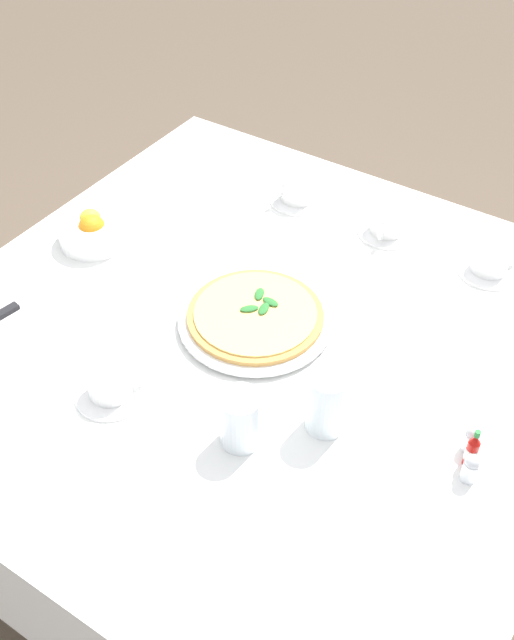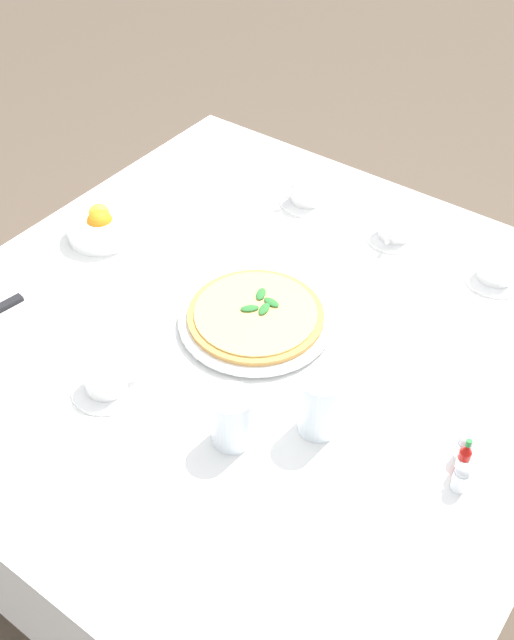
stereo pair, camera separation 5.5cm
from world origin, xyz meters
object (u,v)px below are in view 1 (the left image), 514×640
object	(u,v)px
coffee_cup_center_back	(387,223)
salt_shaker	(470,469)
water_glass_far_right	(240,422)
coffee_cup_near_left	(491,262)
pizza	(255,314)
hot_sauce_bottle	(472,451)
coffee_cup_left_edge	(297,190)
water_glass_right_edge	(327,404)
pepper_shaker	(472,440)
coffee_cup_near_right	(110,384)
pizza_plate	(255,320)
citrus_bowl	(93,231)

from	to	relation	value
coffee_cup_center_back	salt_shaker	world-z (taller)	coffee_cup_center_back
water_glass_far_right	coffee_cup_near_left	bearing A→B (deg)	163.96
pizza	hot_sauce_bottle	distance (m)	0.48
coffee_cup_left_edge	pizza	bearing A→B (deg)	20.25
water_glass_right_edge	salt_shaker	size ratio (longest dim) A/B	2.14
pizza	pepper_shaker	bearing A→B (deg)	82.81
coffee_cup_center_back	salt_shaker	distance (m)	0.65
coffee_cup_near_right	salt_shaker	size ratio (longest dim) A/B	2.31
pizza	water_glass_right_edge	xyz separation A→B (m)	(0.14, 0.24, 0.03)
salt_shaker	pepper_shaker	size ratio (longest dim) A/B	1.00
pizza_plate	water_glass_right_edge	bearing A→B (deg)	58.62
pizza_plate	coffee_cup_left_edge	size ratio (longest dim) A/B	2.31
coffee_cup_near_right	salt_shaker	bearing A→B (deg)	106.60
coffee_cup_left_edge	pepper_shaker	size ratio (longest dim) A/B	2.31
water_glass_right_edge	hot_sauce_bottle	distance (m)	0.24
coffee_cup_center_back	citrus_bowl	xyz separation A→B (m)	(0.38, -0.53, 0.00)
coffee_cup_near_right	salt_shaker	distance (m)	0.62
water_glass_right_edge	pizza	bearing A→B (deg)	-121.44
pizza	water_glass_far_right	world-z (taller)	water_glass_far_right
pizza	pizza_plate	bearing A→B (deg)	7.26
water_glass_far_right	pizza_plate	bearing A→B (deg)	-151.58
coffee_cup_left_edge	water_glass_right_edge	xyz separation A→B (m)	(0.55, 0.39, 0.03)
citrus_bowl	salt_shaker	size ratio (longest dim) A/B	2.67
coffee_cup_near_right	citrus_bowl	bearing A→B (deg)	-133.98
coffee_cup_left_edge	coffee_cup_center_back	xyz separation A→B (m)	(-0.00, 0.23, -0.00)
water_glass_right_edge	citrus_bowl	distance (m)	0.70
coffee_cup_near_right	pizza	bearing A→B (deg)	158.84
pizza_plate	hot_sauce_bottle	xyz separation A→B (m)	(0.09, 0.47, 0.02)
coffee_cup_left_edge	salt_shaker	bearing A→B (deg)	50.60
pizza_plate	water_glass_far_right	distance (m)	0.28
citrus_bowl	pepper_shaker	world-z (taller)	citrus_bowl
coffee_cup_left_edge	pepper_shaker	bearing A→B (deg)	52.90
pizza	coffee_cup_left_edge	world-z (taller)	coffee_cup_left_edge
coffee_cup_center_back	hot_sauce_bottle	world-z (taller)	hot_sauce_bottle
pizza_plate	pepper_shaker	xyz separation A→B (m)	(0.06, 0.46, 0.01)
hot_sauce_bottle	coffee_cup_left_edge	bearing A→B (deg)	-128.29
pizza_plate	salt_shaker	world-z (taller)	salt_shaker
pizza_plate	pepper_shaker	distance (m)	0.47
water_glass_far_right	pepper_shaker	bearing A→B (deg)	120.19
pizza_plate	water_glass_right_edge	size ratio (longest dim) A/B	2.49
coffee_cup_center_back	hot_sauce_bottle	xyz separation A→B (m)	(0.49, 0.39, 0.01)
coffee_cup_left_edge	hot_sauce_bottle	distance (m)	0.79
coffee_cup_left_edge	coffee_cup_center_back	distance (m)	0.23
water_glass_right_edge	pepper_shaker	distance (m)	0.24
coffee_cup_left_edge	pepper_shaker	world-z (taller)	coffee_cup_left_edge
coffee_cup_left_edge	citrus_bowl	size ratio (longest dim) A/B	0.87
citrus_bowl	pepper_shaker	distance (m)	0.91
water_glass_right_edge	hot_sauce_bottle	size ratio (longest dim) A/B	1.45
water_glass_far_right	water_glass_right_edge	bearing A→B (deg)	135.39
salt_shaker	water_glass_right_edge	bearing A→B (deg)	-82.89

